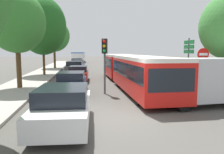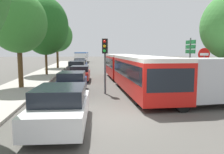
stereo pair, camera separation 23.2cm
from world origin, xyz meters
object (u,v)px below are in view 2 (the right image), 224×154
queued_car_tan (80,63)px  traffic_light (105,54)px  direction_sign_post (190,52)px  tree_left_distant (57,37)px  tree_left_far (45,26)px  queued_car_navy (72,82)px  articulated_bus (131,68)px  queued_car_white (61,106)px  city_bus_rear (82,57)px  no_entry_sign (203,65)px  queued_car_red (80,73)px  tree_left_mid (18,22)px  white_van (210,80)px  queued_car_blue (80,65)px  queued_car_graphite (77,67)px

queued_car_tan → traffic_light: 23.52m
direction_sign_post → tree_left_distant: (-11.82, 18.33, 2.22)m
tree_left_far → tree_left_distant: tree_left_far is taller
queued_car_navy → tree_left_far: bearing=21.0°
tree_left_far → queued_car_navy: bearing=-72.3°
articulated_bus → queued_car_white: size_ratio=3.69×
city_bus_rear → queued_car_tan: city_bus_rear is taller
articulated_bus → tree_left_far: tree_left_far is taller
queued_car_white → no_entry_sign: no_entry_sign is taller
traffic_light → tree_left_distant: 21.09m
tree_left_distant → traffic_light: bearing=-75.2°
queued_car_red → tree_left_mid: 6.74m
white_van → tree_left_distant: 26.14m
tree_left_far → queued_car_red: bearing=-51.7°
queued_car_red → tree_left_mid: tree_left_mid is taller
queued_car_red → tree_left_mid: size_ratio=0.60×
city_bus_rear → queued_car_tan: size_ratio=2.58×
tree_left_distant → tree_left_far: bearing=-90.1°
queued_car_white → tree_left_far: size_ratio=0.51×
city_bus_rear → tree_left_distant: size_ratio=1.54×
queued_car_blue → traffic_light: traffic_light is taller
queued_car_graphite → traffic_light: 12.38m
queued_car_blue → no_entry_sign: size_ratio=1.50×
queued_car_tan → no_entry_sign: no_entry_sign is taller
articulated_bus → tree_left_mid: 8.63m
direction_sign_post → city_bus_rear: bearing=-77.9°
no_entry_sign → tree_left_mid: 12.16m
queued_car_white → tree_left_far: bearing=14.6°
white_van → no_entry_sign: bearing=-113.4°
queued_car_red → queued_car_blue: (-0.20, 11.80, 0.04)m
city_bus_rear → tree_left_mid: tree_left_mid is taller
traffic_light → tree_left_far: (-5.37, 10.83, 2.76)m
queued_car_navy → white_van: size_ratio=0.79×
articulated_bus → no_entry_sign: no_entry_sign is taller
city_bus_rear → tree_left_distant: (-3.45, -18.20, 3.41)m
queued_car_white → queued_car_graphite: queued_car_graphite is taller
no_entry_sign → direction_sign_post: direction_sign_post is taller
white_van → queued_car_white: bearing=14.1°
queued_car_red → queued_car_tan: size_ratio=0.92×
queued_car_white → queued_car_blue: (0.19, 23.75, -0.00)m
queued_car_navy → tree_left_distant: tree_left_distant is taller
white_van → no_entry_sign: no_entry_sign is taller
city_bus_rear → no_entry_sign: 40.87m
white_van → tree_left_distant: size_ratio=0.70×
queued_car_red → articulated_bus: bearing=-124.7°
queued_car_white → no_entry_sign: 8.61m
white_van → queued_car_navy: bearing=-33.8°
queued_car_red → queued_car_blue: queued_car_blue is taller
articulated_bus → queued_car_graphite: articulated_bus is taller
articulated_bus → queued_car_navy: 5.13m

